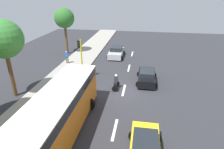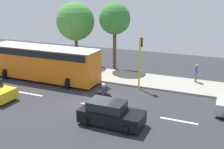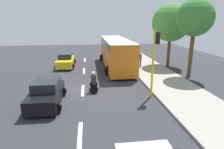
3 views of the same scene
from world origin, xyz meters
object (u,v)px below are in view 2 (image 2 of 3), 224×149
at_px(traffic_light_corner, 140,55).
at_px(street_tree_north, 115,19).
at_px(city_bus, 43,61).
at_px(motorcycle, 103,94).
at_px(pedestrian_by_tree, 66,64).
at_px(street_tree_center, 75,22).
at_px(car_black, 110,114).
at_px(pedestrian_near_signal, 196,72).

height_order(traffic_light_corner, street_tree_north, street_tree_north).
relative_size(city_bus, motorcycle, 7.19).
bearing_deg(pedestrian_by_tree, street_tree_north, -44.41).
height_order(motorcycle, street_tree_center, street_tree_center).
relative_size(car_black, motorcycle, 2.63).
bearing_deg(pedestrian_near_signal, street_tree_center, 83.21).
height_order(pedestrian_near_signal, street_tree_center, street_tree_center).
xyz_separation_m(car_black, street_tree_center, (11.99, 9.56, 4.19)).
xyz_separation_m(pedestrian_near_signal, pedestrian_by_tree, (-2.10, 12.49, 0.00)).
bearing_deg(street_tree_center, pedestrian_by_tree, -165.17).
distance_m(motorcycle, street_tree_north, 10.62).
bearing_deg(city_bus, motorcycle, -110.00).
distance_m(car_black, pedestrian_near_signal, 11.10).
xyz_separation_m(motorcycle, pedestrian_near_signal, (7.38, -5.87, 0.42)).
relative_size(car_black, traffic_light_corner, 0.90).
relative_size(pedestrian_by_tree, street_tree_center, 0.24).
xyz_separation_m(pedestrian_by_tree, street_tree_north, (3.80, -3.72, 4.27)).
relative_size(motorcycle, pedestrian_near_signal, 0.91).
relative_size(pedestrian_near_signal, traffic_light_corner, 0.38).
distance_m(motorcycle, pedestrian_near_signal, 9.44).
relative_size(traffic_light_corner, street_tree_center, 0.64).
height_order(city_bus, motorcycle, city_bus).
xyz_separation_m(city_bus, street_tree_center, (6.25, 0.08, 3.05)).
relative_size(car_black, pedestrian_by_tree, 2.38).
distance_m(city_bus, street_tree_center, 6.96).
bearing_deg(pedestrian_by_tree, pedestrian_near_signal, -80.47).
xyz_separation_m(car_black, pedestrian_near_signal, (10.39, -3.91, 0.35)).
distance_m(pedestrian_by_tree, traffic_light_corner, 8.50).
relative_size(pedestrian_near_signal, street_tree_north, 0.24).
distance_m(city_bus, traffic_light_corner, 9.24).
xyz_separation_m(pedestrian_by_tree, street_tree_center, (3.70, 0.98, 3.84)).
xyz_separation_m(city_bus, traffic_light_corner, (1.28, -9.09, 1.08)).
bearing_deg(pedestrian_near_signal, street_tree_north, 79.00).
xyz_separation_m(pedestrian_by_tree, traffic_light_corner, (-1.27, -8.19, 1.87)).
distance_m(pedestrian_by_tree, street_tree_center, 5.42).
xyz_separation_m(city_bus, pedestrian_near_signal, (4.65, -13.39, -0.79)).
bearing_deg(car_black, pedestrian_near_signal, -20.64).
bearing_deg(city_bus, car_black, -121.21).
xyz_separation_m(motorcycle, traffic_light_corner, (4.02, -1.57, 2.29)).
bearing_deg(pedestrian_near_signal, traffic_light_corner, 128.04).
relative_size(motorcycle, pedestrian_by_tree, 0.91).
relative_size(city_bus, traffic_light_corner, 2.44).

